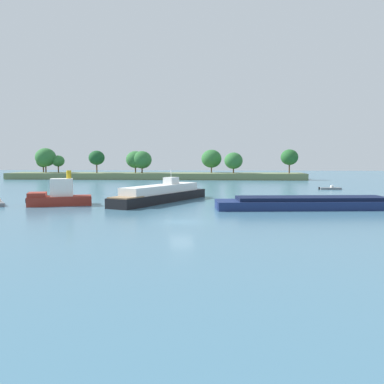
% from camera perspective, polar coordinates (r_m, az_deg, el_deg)
% --- Properties ---
extents(ground_plane, '(400.00, 400.00, 0.00)m').
position_cam_1_polar(ground_plane, '(47.22, -1.41, -3.98)').
color(ground_plane, teal).
extents(treeline_island, '(98.32, 13.50, 10.40)m').
position_cam_1_polar(treeline_island, '(145.17, -5.33, 2.98)').
color(treeline_island, '#66754C').
rests_on(treeline_island, ground).
extents(white_riverboat, '(13.01, 22.85, 5.22)m').
position_cam_1_polar(white_riverboat, '(68.69, -4.04, -0.27)').
color(white_riverboat, black).
rests_on(white_riverboat, ground).
extents(cargo_barge, '(29.50, 8.74, 5.78)m').
position_cam_1_polar(cargo_barge, '(62.29, 17.42, -1.26)').
color(cargo_barge, navy).
rests_on(cargo_barge, ground).
extents(small_motorboat, '(5.04, 1.87, 0.94)m').
position_cam_1_polar(small_motorboat, '(100.76, 17.78, 0.45)').
color(small_motorboat, slate).
rests_on(small_motorboat, ground).
extents(tugboat, '(9.78, 6.46, 5.15)m').
position_cam_1_polar(tugboat, '(66.70, -17.17, -0.55)').
color(tugboat, maroon).
rests_on(tugboat, ground).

